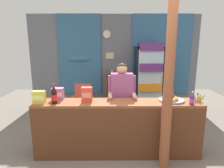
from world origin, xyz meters
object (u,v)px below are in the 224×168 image
(shopkeeper, at_px, (122,94))
(snack_box_crackers, at_px, (87,95))
(soda_bottle_grape_soda, at_px, (192,99))
(snack_box_wafer, at_px, (58,94))
(banana_bunch, at_px, (198,98))
(stall_counter, at_px, (118,125))
(drink_fridge, at_px, (148,75))
(pastry_tray, at_px, (171,100))
(bottle_shelf_rack, at_px, (114,89))
(snack_box_instant_noodle, at_px, (39,97))
(timber_post, at_px, (168,93))
(plastic_lawn_chair, at_px, (82,99))
(soda_bottle_cola, at_px, (54,95))

(shopkeeper, relative_size, snack_box_crackers, 6.21)
(soda_bottle_grape_soda, distance_m, snack_box_wafer, 2.20)
(snack_box_crackers, bearing_deg, banana_bunch, -0.19)
(soda_bottle_grape_soda, xyz_separation_m, snack_box_wafer, (-2.18, 0.31, 0.01))
(stall_counter, distance_m, banana_bunch, 1.39)
(shopkeeper, bearing_deg, banana_bunch, -17.30)
(drink_fridge, xyz_separation_m, pastry_tray, (0.02, -1.97, -0.08))
(snack_box_wafer, height_order, banana_bunch, snack_box_wafer)
(bottle_shelf_rack, bearing_deg, snack_box_instant_noodle, -117.98)
(snack_box_wafer, bearing_deg, soda_bottle_grape_soda, -8.00)
(timber_post, relative_size, shopkeeper, 1.62)
(snack_box_instant_noodle, height_order, pastry_tray, snack_box_instant_noodle)
(shopkeeper, relative_size, soda_bottle_grape_soda, 7.14)
(timber_post, xyz_separation_m, banana_bunch, (0.62, 0.38, -0.19))
(bottle_shelf_rack, height_order, snack_box_crackers, snack_box_crackers)
(pastry_tray, bearing_deg, plastic_lawn_chair, 137.65)
(bottle_shelf_rack, distance_m, banana_bunch, 2.67)
(snack_box_instant_noodle, bearing_deg, pastry_tray, 3.11)
(pastry_tray, bearing_deg, shopkeeper, 157.34)
(snack_box_crackers, height_order, pastry_tray, snack_box_crackers)
(plastic_lawn_chair, distance_m, snack_box_crackers, 1.76)
(bottle_shelf_rack, relative_size, snack_box_crackers, 4.66)
(soda_bottle_cola, distance_m, banana_bunch, 2.34)
(snack_box_wafer, bearing_deg, snack_box_crackers, -15.67)
(soda_bottle_cola, relative_size, banana_bunch, 1.22)
(bottle_shelf_rack, xyz_separation_m, shopkeeper, (0.10, -1.89, 0.36))
(soda_bottle_cola, xyz_separation_m, soda_bottle_grape_soda, (2.18, -0.06, -0.05))
(plastic_lawn_chair, height_order, snack_box_instant_noodle, snack_box_instant_noodle)
(snack_box_wafer, xyz_separation_m, banana_bunch, (2.34, -0.15, -0.04))
(drink_fridge, distance_m, snack_box_instant_noodle, 3.00)
(shopkeeper, bearing_deg, soda_bottle_cola, -156.62)
(pastry_tray, height_order, banana_bunch, banana_bunch)
(snack_box_crackers, xyz_separation_m, banana_bunch, (1.83, -0.01, -0.06))
(snack_box_wafer, bearing_deg, soda_bottle_cola, -88.78)
(snack_box_crackers, xyz_separation_m, pastry_tray, (1.41, 0.04, -0.10))
(snack_box_crackers, height_order, banana_bunch, snack_box_crackers)
(shopkeeper, relative_size, soda_bottle_cola, 4.63)
(stall_counter, height_order, banana_bunch, banana_bunch)
(drink_fridge, distance_m, shopkeeper, 1.82)
(shopkeeper, height_order, soda_bottle_cola, shopkeeper)
(drink_fridge, xyz_separation_m, snack_box_instant_noodle, (-2.15, -2.09, 0.00))
(timber_post, xyz_separation_m, bottle_shelf_rack, (-0.72, 2.66, -0.59))
(timber_post, distance_m, snack_box_crackers, 1.28)
(soda_bottle_grape_soda, height_order, snack_box_instant_noodle, soda_bottle_grape_soda)
(banana_bunch, bearing_deg, snack_box_wafer, 176.33)
(bottle_shelf_rack, distance_m, soda_bottle_cola, 2.61)
(drink_fridge, height_order, snack_box_crackers, drink_fridge)
(stall_counter, distance_m, shopkeeper, 0.63)
(bottle_shelf_rack, relative_size, snack_box_wafer, 5.72)
(stall_counter, xyz_separation_m, soda_bottle_grape_soda, (1.16, -0.06, 0.46))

